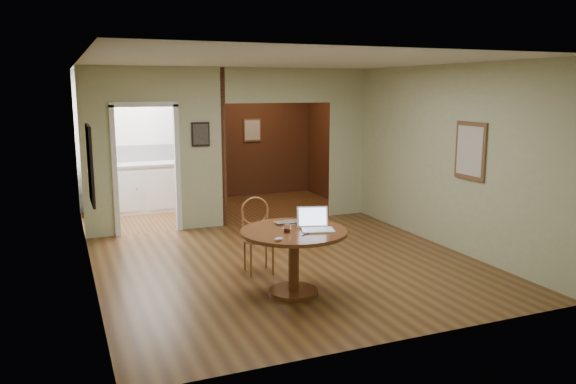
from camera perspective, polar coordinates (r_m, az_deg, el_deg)
name	(u,v)px	position (r m, az deg, el deg)	size (l,w,h in m)	color
floor	(291,265)	(7.63, 0.35, -7.47)	(5.00, 5.00, 0.00)	#4A2B15
room_shell	(200,149)	(10.12, -8.93, 4.33)	(5.20, 7.50, 5.00)	silver
dining_table	(294,247)	(6.45, 0.59, -5.59)	(1.22, 1.22, 0.76)	maroon
chair	(257,231)	(7.28, -3.16, -3.95)	(0.43, 0.43, 0.97)	#A16339
open_laptop	(315,224)	(6.42, 2.80, -3.25)	(0.41, 0.40, 0.25)	white
closed_laptop	(292,223)	(6.66, 0.39, -3.19)	(0.37, 0.24, 0.03)	#A9A9AE
mouse	(278,239)	(5.95, -0.99, -4.80)	(0.10, 0.05, 0.04)	white
wine_glass	(287,228)	(6.29, -0.11, -3.65)	(0.10, 0.10, 0.11)	white
pen	(306,234)	(6.19, 1.83, -4.34)	(0.01, 0.01, 0.15)	#0C1254
kitchen_cabinet	(143,187)	(11.15, -14.54, 0.46)	(2.06, 0.60, 0.94)	white
grocery_bag	(183,153)	(11.19, -10.67, 3.93)	(0.33, 0.28, 0.33)	beige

